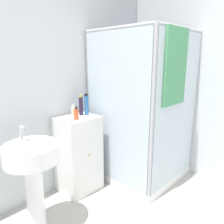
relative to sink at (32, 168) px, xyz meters
name	(u,v)px	position (x,y,z in m)	size (l,w,h in m)	color
wall_back	(33,86)	(0.31, 0.48, 0.63)	(6.40, 0.06, 2.50)	silver
shower_enclosure	(143,142)	(1.41, -0.14, -0.14)	(0.99, 1.02, 1.85)	white
vanity_cabinet	(78,154)	(0.68, 0.25, -0.17)	(0.45, 0.40, 0.89)	white
sink	(32,168)	(0.00, 0.00, 0.00)	(0.46, 0.46, 0.96)	white
soap_dispenser	(76,114)	(0.61, 0.17, 0.33)	(0.05, 0.05, 0.14)	#E5562D
shampoo_bottle_tall_black	(81,105)	(0.76, 0.28, 0.39)	(0.04, 0.04, 0.23)	#281E33
shampoo_bottle_blue	(86,105)	(0.81, 0.24, 0.39)	(0.05, 0.05, 0.25)	#2D66A3
lotion_bottle_white	(73,111)	(0.68, 0.31, 0.33)	(0.05, 0.05, 0.14)	beige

